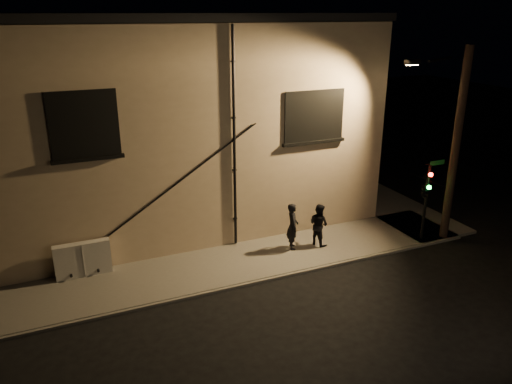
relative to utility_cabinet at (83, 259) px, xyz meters
name	(u,v)px	position (x,y,z in m)	size (l,w,h in m)	color
ground	(311,270)	(7.59, -2.70, -0.74)	(90.00, 90.00, 0.00)	black
sidewalk	(287,220)	(8.82, 1.69, -0.68)	(21.00, 16.00, 0.12)	#5C5853
building	(163,113)	(4.59, 6.29, 3.66)	(16.20, 12.23, 8.80)	tan
utility_cabinet	(83,259)	(0.00, 0.00, 0.00)	(1.89, 0.32, 1.24)	beige
pedestrian_a	(293,226)	(7.68, -1.00, 0.31)	(0.68, 0.44, 1.86)	black
pedestrian_b	(319,224)	(8.79, -1.11, 0.23)	(0.83, 0.64, 1.70)	black
traffic_signal	(425,189)	(12.76, -2.42, 1.57)	(1.17, 1.90, 3.26)	black
streetlamp_pole	(454,143)	(13.83, -2.49, 3.33)	(2.05, 1.40, 7.73)	black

